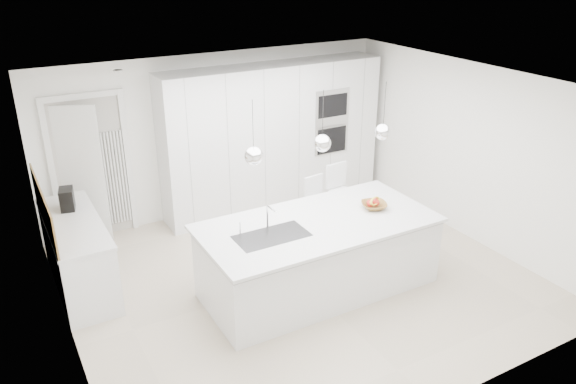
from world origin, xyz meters
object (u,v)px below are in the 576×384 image
espresso_machine (67,199)px  bar_stool_left (318,212)px  island_base (319,258)px  bar_stool_right (341,203)px  fruit_bowl (374,206)px

espresso_machine → bar_stool_left: 3.29m
island_base → espresso_machine: size_ratio=10.28×
espresso_machine → bar_stool_right: espresso_machine is taller
island_base → espresso_machine: bearing=143.4°
espresso_machine → bar_stool_left: size_ratio=0.27×
bar_stool_right → fruit_bowl: bearing=-105.3°
island_base → bar_stool_right: size_ratio=2.56×
fruit_bowl → bar_stool_right: bar_stool_right is taller
island_base → fruit_bowl: fruit_bowl is taller
bar_stool_left → bar_stool_right: size_ratio=0.91×
fruit_bowl → bar_stool_right: bearing=79.4°
fruit_bowl → espresso_machine: bearing=150.9°
island_base → fruit_bowl: (0.81, 0.02, 0.51)m
espresso_machine → bar_stool_right: 3.67m
bar_stool_right → espresso_machine: bearing=161.3°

